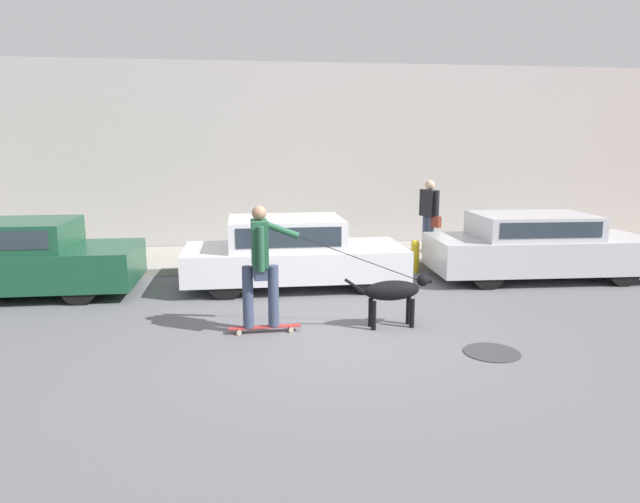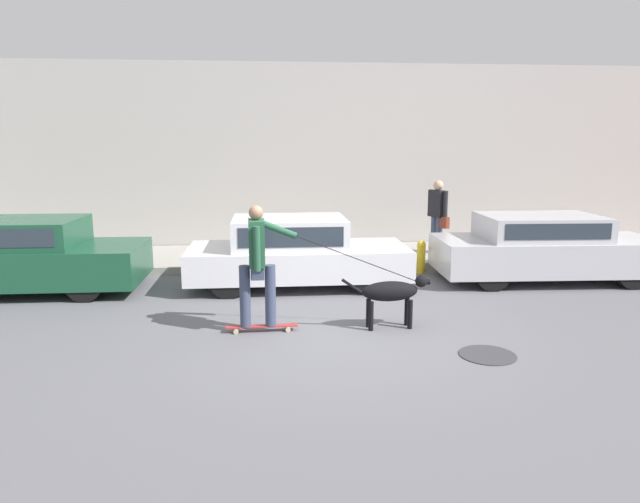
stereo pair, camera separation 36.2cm
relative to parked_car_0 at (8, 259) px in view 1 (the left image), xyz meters
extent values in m
plane|color=slate|center=(5.37, -2.85, -0.65)|extent=(36.00, 36.00, 0.00)
cube|color=#B2ADA8|center=(5.37, 3.83, 1.61)|extent=(32.00, 0.30, 4.51)
cube|color=#A39E93|center=(5.37, 2.37, -0.57)|extent=(30.00, 2.58, 0.16)
cylinder|color=black|center=(1.37, 0.74, -0.34)|extent=(0.61, 0.20, 0.61)
cylinder|color=black|center=(1.36, -0.76, -0.34)|extent=(0.61, 0.20, 0.61)
cube|color=#194C33|center=(0.05, 0.00, -0.14)|extent=(4.27, 1.77, 0.65)
cylinder|color=black|center=(6.23, 0.74, -0.31)|extent=(0.68, 0.20, 0.68)
cylinder|color=black|center=(6.24, -0.73, -0.31)|extent=(0.68, 0.20, 0.68)
cylinder|color=black|center=(3.74, 0.73, -0.31)|extent=(0.68, 0.20, 0.68)
cylinder|color=black|center=(3.74, -0.74, -0.31)|extent=(0.68, 0.20, 0.68)
cube|color=silver|center=(4.99, 0.00, -0.17)|extent=(4.03, 1.73, 0.54)
cube|color=silver|center=(4.83, 0.00, 0.37)|extent=(2.06, 1.54, 0.54)
cube|color=#28333D|center=(4.83, -0.77, 0.39)|extent=(1.80, 0.02, 0.34)
cylinder|color=black|center=(11.12, 0.67, -0.33)|extent=(0.65, 0.22, 0.64)
cylinder|color=black|center=(11.06, -0.77, -0.33)|extent=(0.65, 0.22, 0.64)
cylinder|color=black|center=(8.51, 0.77, -0.33)|extent=(0.65, 0.22, 0.64)
cylinder|color=black|center=(8.45, -0.67, -0.33)|extent=(0.65, 0.22, 0.64)
cube|color=#BCBCC1|center=(9.78, 0.00, -0.14)|extent=(4.27, 1.84, 0.63)
cube|color=#BCBCC1|center=(9.62, 0.01, 0.40)|extent=(2.25, 1.59, 0.45)
cube|color=#28333D|center=(9.59, -0.75, 0.42)|extent=(1.93, 0.09, 0.29)
cylinder|color=black|center=(6.44, -2.50, -0.44)|extent=(0.07, 0.07, 0.42)
cylinder|color=black|center=(6.45, -2.65, -0.44)|extent=(0.07, 0.07, 0.42)
cylinder|color=black|center=(5.87, -2.53, -0.44)|extent=(0.07, 0.07, 0.42)
cylinder|color=black|center=(5.88, -2.69, -0.44)|extent=(0.07, 0.07, 0.42)
ellipsoid|color=black|center=(6.16, -2.59, -0.10)|extent=(0.83, 0.34, 0.29)
sphere|color=black|center=(6.62, -2.56, 0.03)|extent=(0.17, 0.17, 0.17)
cylinder|color=black|center=(6.70, -2.56, 0.01)|extent=(0.10, 0.08, 0.08)
cylinder|color=black|center=(5.62, -2.62, -0.02)|extent=(0.33, 0.06, 0.25)
cylinder|color=beige|center=(4.70, -2.51, -0.61)|extent=(0.07, 0.03, 0.07)
cylinder|color=beige|center=(4.71, -2.66, -0.61)|extent=(0.07, 0.03, 0.07)
cylinder|color=beige|center=(3.97, -2.53, -0.61)|extent=(0.07, 0.03, 0.07)
cylinder|color=beige|center=(3.98, -2.68, -0.61)|extent=(0.07, 0.03, 0.07)
cube|color=#A82D2D|center=(4.34, -2.60, -0.57)|extent=(1.01, 0.15, 0.02)
cylinder|color=#38425B|center=(4.47, -2.59, -0.13)|extent=(0.15, 0.15, 0.87)
cylinder|color=#38425B|center=(4.11, -2.60, -0.13)|extent=(0.15, 0.15, 0.87)
cube|color=#38425B|center=(4.29, -2.60, 0.22)|extent=(0.20, 0.34, 0.17)
cube|color=#235138|center=(4.29, -2.60, 0.63)|extent=(0.23, 0.44, 0.64)
sphere|color=#997056|center=(4.29, -2.60, 1.04)|extent=(0.20, 0.20, 0.20)
cylinder|color=#235138|center=(4.30, -2.86, 0.59)|extent=(0.09, 0.09, 0.60)
cylinder|color=#235138|center=(4.56, -2.36, 0.79)|extent=(0.60, 0.15, 0.30)
cylinder|color=black|center=(5.73, -2.48, 0.34)|extent=(1.79, 0.19, 0.69)
cylinder|color=#3D4760|center=(8.29, 2.13, -0.08)|extent=(0.16, 0.16, 0.82)
cylinder|color=#3D4760|center=(8.23, 2.29, -0.08)|extent=(0.16, 0.16, 0.82)
cube|color=black|center=(8.26, 2.21, 0.63)|extent=(0.36, 0.49, 0.60)
cylinder|color=black|center=(8.35, 1.96, 0.65)|extent=(0.10, 0.10, 0.57)
cylinder|color=black|center=(8.16, 2.46, 0.65)|extent=(0.10, 0.10, 0.57)
sphere|color=tan|center=(8.26, 2.21, 1.04)|extent=(0.22, 0.22, 0.22)
cube|color=brown|center=(8.35, 1.96, 0.24)|extent=(0.18, 0.26, 0.25)
cylinder|color=#38383D|center=(7.17, -3.78, -0.64)|extent=(0.71, 0.71, 0.01)
cylinder|color=gold|center=(7.54, 0.82, -0.38)|extent=(0.17, 0.17, 0.55)
sphere|color=gold|center=(7.54, 0.82, -0.06)|extent=(0.18, 0.18, 0.18)
camera|label=1|loc=(4.11, -10.30, 1.96)|focal=32.00mm
camera|label=2|loc=(4.47, -10.34, 1.96)|focal=32.00mm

